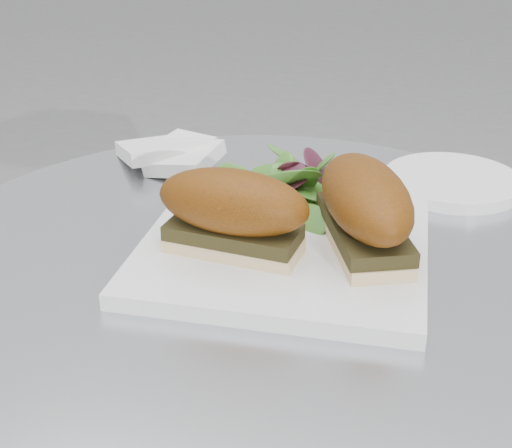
{
  "coord_description": "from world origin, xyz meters",
  "views": [
    {
      "loc": [
        0.18,
        -0.58,
        1.07
      ],
      "look_at": [
        0.0,
        -0.01,
        0.77
      ],
      "focal_mm": 50.0,
      "sensor_mm": 36.0,
      "label": 1
    }
  ],
  "objects_px": {
    "sandwich_right": "(365,206)",
    "saucer": "(452,181)",
    "sandwich_left": "(233,211)",
    "plate": "(285,246)"
  },
  "relations": [
    {
      "from": "sandwich_left",
      "to": "saucer",
      "type": "relative_size",
      "value": 0.93
    },
    {
      "from": "sandwich_right",
      "to": "saucer",
      "type": "relative_size",
      "value": 1.14
    },
    {
      "from": "plate",
      "to": "saucer",
      "type": "xyz_separation_m",
      "value": [
        0.15,
        0.22,
        -0.0
      ]
    },
    {
      "from": "sandwich_right",
      "to": "sandwich_left",
      "type": "bearing_deg",
      "value": -92.35
    },
    {
      "from": "saucer",
      "to": "sandwich_left",
      "type": "bearing_deg",
      "value": -125.71
    },
    {
      "from": "plate",
      "to": "saucer",
      "type": "bearing_deg",
      "value": 56.14
    },
    {
      "from": "plate",
      "to": "saucer",
      "type": "relative_size",
      "value": 1.69
    },
    {
      "from": "sandwich_right",
      "to": "saucer",
      "type": "height_order",
      "value": "sandwich_right"
    },
    {
      "from": "sandwich_left",
      "to": "sandwich_right",
      "type": "xyz_separation_m",
      "value": [
        0.11,
        0.05,
        0.0
      ]
    },
    {
      "from": "sandwich_left",
      "to": "saucer",
      "type": "distance_m",
      "value": 0.32
    }
  ]
}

